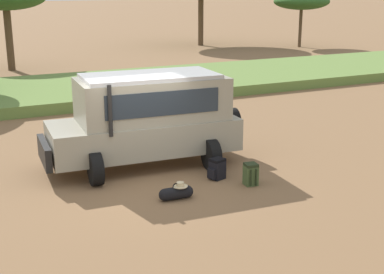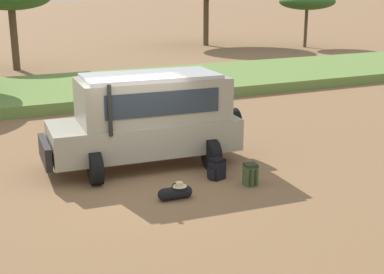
{
  "view_description": "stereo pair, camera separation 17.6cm",
  "coord_description": "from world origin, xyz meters",
  "px_view_note": "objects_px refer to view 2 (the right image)",
  "views": [
    {
      "loc": [
        -4.39,
        -11.51,
        4.64
      ],
      "look_at": [
        1.23,
        -0.02,
        1.0
      ],
      "focal_mm": 50.0,
      "sensor_mm": 36.0,
      "label": 1
    },
    {
      "loc": [
        -4.23,
        -11.58,
        4.64
      ],
      "look_at": [
        1.23,
        -0.02,
        1.0
      ],
      "focal_mm": 50.0,
      "sensor_mm": 36.0,
      "label": 2
    }
  ],
  "objects_px": {
    "duffel_bag_low_black_case": "(175,193)",
    "safari_vehicle": "(148,118)",
    "backpack_cluster_center": "(217,169)",
    "backpack_beside_front_wheel": "(250,175)",
    "acacia_tree_distant_right": "(307,2)"
  },
  "relations": [
    {
      "from": "safari_vehicle",
      "to": "duffel_bag_low_black_case",
      "type": "height_order",
      "value": "safari_vehicle"
    },
    {
      "from": "safari_vehicle",
      "to": "backpack_beside_front_wheel",
      "type": "bearing_deg",
      "value": -56.43
    },
    {
      "from": "backpack_beside_front_wheel",
      "to": "backpack_cluster_center",
      "type": "xyz_separation_m",
      "value": [
        -0.53,
        0.72,
        -0.01
      ]
    },
    {
      "from": "acacia_tree_distant_right",
      "to": "backpack_beside_front_wheel",
      "type": "bearing_deg",
      "value": -129.16
    },
    {
      "from": "acacia_tree_distant_right",
      "to": "duffel_bag_low_black_case",
      "type": "bearing_deg",
      "value": -131.87
    },
    {
      "from": "safari_vehicle",
      "to": "acacia_tree_distant_right",
      "type": "height_order",
      "value": "acacia_tree_distant_right"
    },
    {
      "from": "backpack_beside_front_wheel",
      "to": "duffel_bag_low_black_case",
      "type": "height_order",
      "value": "backpack_beside_front_wheel"
    },
    {
      "from": "safari_vehicle",
      "to": "acacia_tree_distant_right",
      "type": "bearing_deg",
      "value": 45.36
    },
    {
      "from": "backpack_cluster_center",
      "to": "safari_vehicle",
      "type": "bearing_deg",
      "value": 122.49
    },
    {
      "from": "duffel_bag_low_black_case",
      "to": "acacia_tree_distant_right",
      "type": "distance_m",
      "value": 32.14
    },
    {
      "from": "backpack_cluster_center",
      "to": "acacia_tree_distant_right",
      "type": "bearing_deg",
      "value": 49.22
    },
    {
      "from": "duffel_bag_low_black_case",
      "to": "backpack_cluster_center",
      "type": "bearing_deg",
      "value": 27.45
    },
    {
      "from": "duffel_bag_low_black_case",
      "to": "safari_vehicle",
      "type": "bearing_deg",
      "value": 82.67
    },
    {
      "from": "acacia_tree_distant_right",
      "to": "safari_vehicle",
      "type": "bearing_deg",
      "value": -134.64
    },
    {
      "from": "duffel_bag_low_black_case",
      "to": "backpack_beside_front_wheel",
      "type": "bearing_deg",
      "value": 1.0
    }
  ]
}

